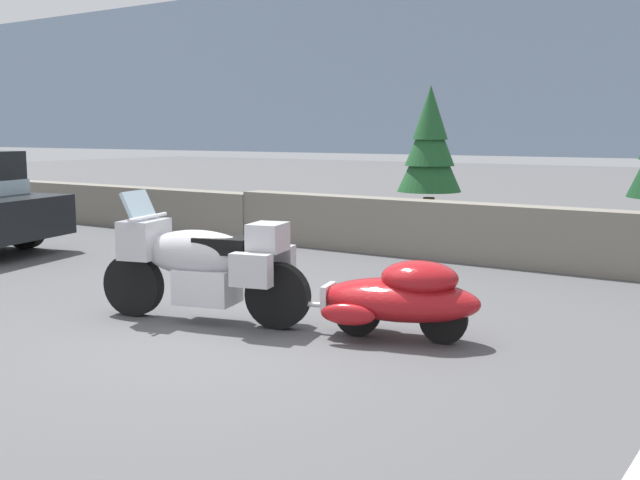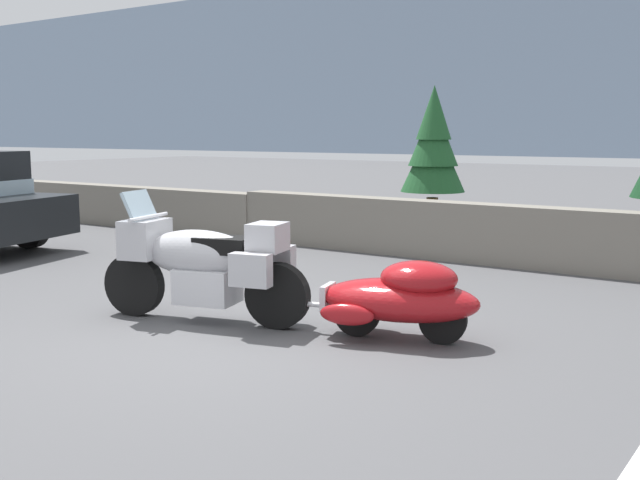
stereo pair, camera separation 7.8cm
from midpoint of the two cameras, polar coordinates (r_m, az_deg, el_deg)
The scene contains 5 objects.
ground_plane at distance 7.28m, azimuth -6.99°, elevation -7.29°, with size 80.00×80.00×0.00m, color #4C4C4F.
stone_guard_wall at distance 11.30m, azimuth 14.69°, elevation 0.30°, with size 24.00×0.58×0.93m.
touring_motorcycle at distance 7.78m, azimuth -8.61°, elevation -1.64°, with size 2.27×1.10×1.33m.
car_shaped_trailer at distance 7.09m, azimuth 6.42°, elevation -4.29°, with size 2.22×1.07×0.76m.
pine_tree_secondary at distance 13.44m, azimuth 8.74°, elevation 7.13°, with size 1.13×1.13×2.75m.
Camera 2 is at (4.72, -5.21, 1.93)m, focal length 42.32 mm.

